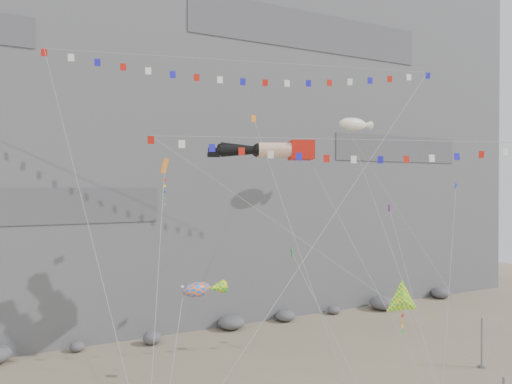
# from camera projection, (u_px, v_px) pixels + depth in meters

# --- Properties ---
(cliff) EXTENTS (80.00, 28.00, 50.00)m
(cliff) POSITION_uv_depth(u_px,v_px,m) (179.00, 93.00, 60.53)
(cliff) COLOR slate
(cliff) RESTS_ON ground
(talus_boulders) EXTENTS (60.00, 3.00, 1.20)m
(talus_boulders) POSITION_uv_depth(u_px,v_px,m) (231.00, 323.00, 47.56)
(talus_boulders) COLOR #5B5A5F
(talus_boulders) RESTS_ON ground
(anchor_pole_right) EXTENTS (0.12, 0.12, 3.73)m
(anchor_pole_right) POSITION_uv_depth(u_px,v_px,m) (482.00, 343.00, 37.49)
(anchor_pole_right) COLOR slate
(anchor_pole_right) RESTS_ON ground
(legs_kite) EXTENTS (8.19, 18.90, 22.23)m
(legs_kite) POSITION_uv_depth(u_px,v_px,m) (272.00, 150.00, 38.07)
(legs_kite) COLOR red
(legs_kite) RESTS_ON ground
(flag_banner_upper) EXTENTS (31.03, 18.11, 30.36)m
(flag_banner_upper) POSITION_uv_depth(u_px,v_px,m) (254.00, 62.00, 40.57)
(flag_banner_upper) COLOR red
(flag_banner_upper) RESTS_ON ground
(flag_banner_lower) EXTENTS (29.93, 9.31, 19.67)m
(flag_banner_lower) POSITION_uv_depth(u_px,v_px,m) (367.00, 140.00, 36.79)
(flag_banner_lower) COLOR red
(flag_banner_lower) RESTS_ON ground
(harlequin_kite) EXTENTS (4.71, 9.74, 17.60)m
(harlequin_kite) POSITION_uv_depth(u_px,v_px,m) (165.00, 167.00, 31.01)
(harlequin_kite) COLOR red
(harlequin_kite) RESTS_ON ground
(fish_windsock) EXTENTS (5.65, 5.85, 9.98)m
(fish_windsock) POSITION_uv_depth(u_px,v_px,m) (197.00, 290.00, 28.30)
(fish_windsock) COLOR #FB5E0C
(fish_windsock) RESTS_ON ground
(delta_kite) EXTENTS (2.65, 5.64, 8.59)m
(delta_kite) POSITION_uv_depth(u_px,v_px,m) (403.00, 301.00, 31.63)
(delta_kite) COLOR yellow
(delta_kite) RESTS_ON ground
(blimp_windsock) EXTENTS (4.53, 14.94, 24.30)m
(blimp_windsock) POSITION_uv_depth(u_px,v_px,m) (353.00, 125.00, 47.97)
(blimp_windsock) COLOR #F6EDCA
(blimp_windsock) RESTS_ON ground
(small_kite_a) EXTENTS (1.07, 14.35, 23.39)m
(small_kite_a) POSITION_uv_depth(u_px,v_px,m) (255.00, 124.00, 38.89)
(small_kite_a) COLOR orange
(small_kite_a) RESTS_ON ground
(small_kite_b) EXTENTS (5.04, 10.15, 15.79)m
(small_kite_b) POSITION_uv_depth(u_px,v_px,m) (390.00, 210.00, 39.46)
(small_kite_b) COLOR purple
(small_kite_b) RESTS_ON ground
(small_kite_c) EXTENTS (1.12, 10.12, 13.12)m
(small_kite_c) POSITION_uv_depth(u_px,v_px,m) (292.00, 254.00, 34.02)
(small_kite_c) COLOR green
(small_kite_c) RESTS_ON ground
(small_kite_d) EXTENTS (4.38, 13.58, 20.84)m
(small_kite_d) POSITION_uv_depth(u_px,v_px,m) (361.00, 164.00, 40.76)
(small_kite_d) COLOR yellow
(small_kite_d) RESTS_ON ground
(small_kite_e) EXTENTS (10.64, 8.14, 18.57)m
(small_kite_e) POSITION_uv_depth(u_px,v_px,m) (456.00, 190.00, 40.65)
(small_kite_e) COLOR #1B16C6
(small_kite_e) RESTS_ON ground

